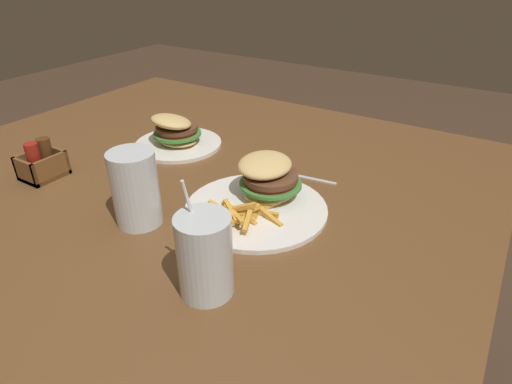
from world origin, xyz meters
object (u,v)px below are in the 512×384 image
juice_glass (205,259)px  spoon (284,171)px  condiment_caddy (42,164)px  beer_glass (136,191)px  meal_plate_near (262,191)px  meal_plate_far (176,135)px

juice_glass → spoon: size_ratio=1.16×
condiment_caddy → beer_glass: bearing=-93.0°
juice_glass → spoon: bearing=12.4°
beer_glass → juice_glass: size_ratio=0.78×
meal_plate_near → spoon: meal_plate_near is taller
meal_plate_near → condiment_caddy: meal_plate_near is taller
meal_plate_near → spoon: 0.16m
meal_plate_far → beer_glass: bearing=-149.9°
meal_plate_near → juice_glass: (-0.28, -0.06, 0.03)m
beer_glass → juice_glass: (-0.09, -0.24, -0.01)m
meal_plate_near → condiment_caddy: 0.54m
beer_glass → meal_plate_far: (0.33, 0.19, -0.04)m
spoon → condiment_caddy: (-0.32, 0.48, 0.03)m
spoon → meal_plate_far: size_ratio=0.70×
meal_plate_far → condiment_caddy: size_ratio=2.53×
meal_plate_near → juice_glass: 0.28m
juice_glass → meal_plate_near: bearing=13.0°
meal_plate_near → condiment_caddy: bearing=108.4°
juice_glass → meal_plate_far: size_ratio=0.81×
meal_plate_near → spoon: (0.15, 0.03, -0.03)m
meal_plate_near → beer_glass: beer_glass is taller
spoon → meal_plate_far: (-0.01, 0.34, 0.03)m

